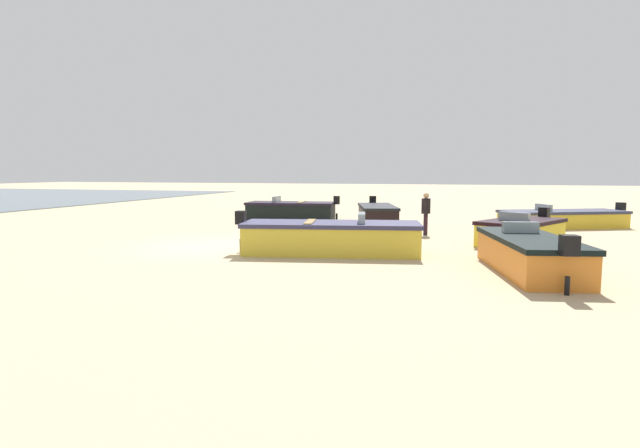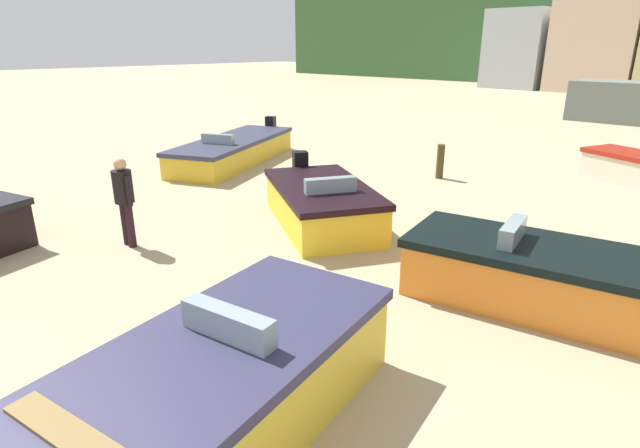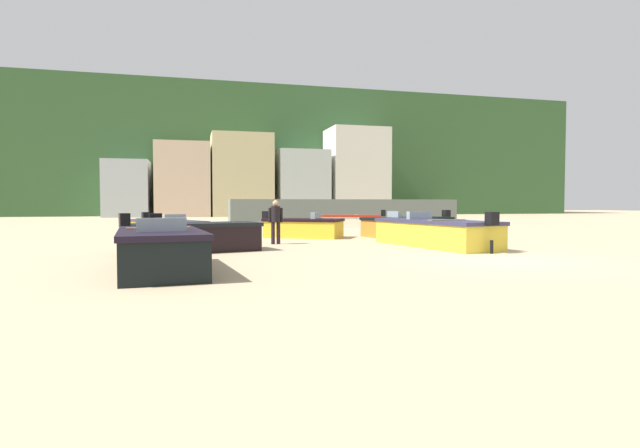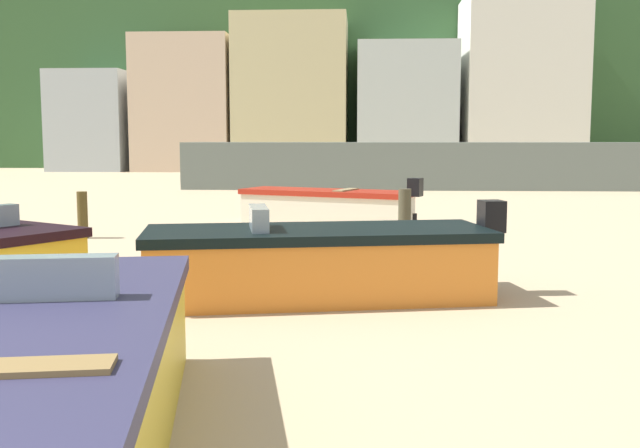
# 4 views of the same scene
# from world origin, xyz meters

# --- Properties ---
(townhouse_far_left) EXTENTS (4.69, 6.59, 6.17)m
(townhouse_far_left) POSITION_xyz_m (-14.65, 47.29, 3.09)
(townhouse_far_left) COLOR #ADB9C0
(townhouse_far_left) RESTS_ON ground
(townhouse_left) EXTENTS (5.91, 5.20, 8.26)m
(townhouse_left) POSITION_xyz_m (-8.79, 46.60, 4.13)
(townhouse_left) COLOR beige
(townhouse_left) RESTS_ON ground
(boat_orange_0) EXTENTS (4.56, 2.31, 1.19)m
(boat_orange_0) POSITION_xyz_m (1.65, 9.38, 0.45)
(boat_orange_0) COLOR orange
(boat_orange_0) RESTS_ON ground
(boat_yellow_1) EXTENTS (2.62, 5.56, 1.25)m
(boat_yellow_1) POSITION_xyz_m (0.26, 4.10, 0.48)
(boat_yellow_1) COLOR gold
(boat_yellow_1) RESTS_ON ground
(boat_yellow_4) EXTENTS (3.73, 3.18, 1.16)m
(boat_yellow_4) POSITION_xyz_m (-3.15, 9.75, 0.43)
(boat_yellow_4) COLOR gold
(boat_yellow_4) RESTS_ON ground
(boat_yellow_5) EXTENTS (3.73, 5.54, 1.07)m
(boat_yellow_5) POSITION_xyz_m (-9.03, 12.10, 0.38)
(boat_yellow_5) COLOR gold
(boat_yellow_5) RESTS_ON ground
(mooring_post_mid_beach) EXTENTS (0.20, 0.20, 0.93)m
(mooring_post_mid_beach) POSITION_xyz_m (-3.37, 14.72, 0.47)
(mooring_post_mid_beach) COLOR #493B1C
(mooring_post_mid_beach) RESTS_ON ground
(beach_walker_foreground) EXTENTS (0.53, 0.35, 1.62)m
(beach_walker_foreground) POSITION_xyz_m (-4.94, 6.53, 0.95)
(beach_walker_foreground) COLOR black
(beach_walker_foreground) RESTS_ON ground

